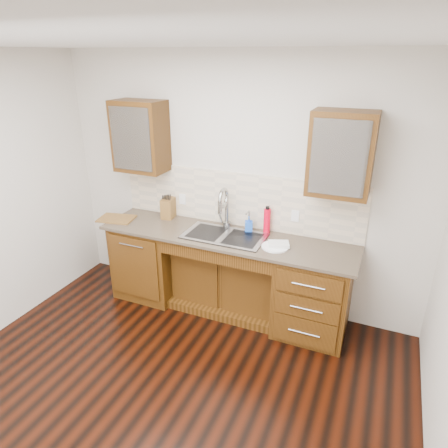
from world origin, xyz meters
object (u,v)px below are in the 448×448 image
at_px(water_bottle, 267,221).
at_px(knife_block, 169,208).
at_px(plate, 275,247).
at_px(cutting_board, 117,219).
at_px(soap_bottle, 249,224).

relative_size(water_bottle, knife_block, 1.15).
distance_m(plate, cutting_board, 1.86).
relative_size(water_bottle, cutting_board, 0.67).
height_order(water_bottle, plate, water_bottle).
bearing_deg(cutting_board, plate, 0.45).
xyz_separation_m(soap_bottle, knife_block, (-0.98, 0.03, 0.03)).
relative_size(water_bottle, plate, 0.98).
bearing_deg(water_bottle, soap_bottle, -163.65).
relative_size(soap_bottle, knife_block, 0.75).
distance_m(water_bottle, cutting_board, 1.71).
bearing_deg(plate, cutting_board, -179.55).
bearing_deg(knife_block, cutting_board, -158.83).
distance_m(water_bottle, plate, 0.38).
height_order(soap_bottle, water_bottle, water_bottle).
distance_m(soap_bottle, knife_block, 0.98).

